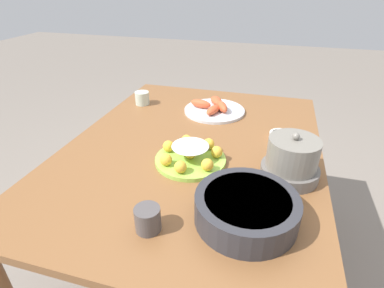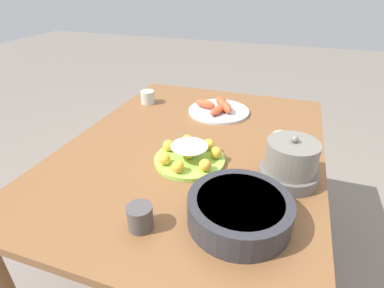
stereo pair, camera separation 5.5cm
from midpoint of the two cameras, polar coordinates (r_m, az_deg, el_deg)
name	(u,v)px [view 1 (the left image)]	position (r m, az deg, el deg)	size (l,w,h in m)	color
ground_plane	(193,262)	(1.73, -0.77, -21.62)	(12.00, 12.00, 0.00)	slate
dining_table	(193,162)	(1.29, -0.96, -3.46)	(1.36, 1.02, 0.73)	brown
cake_plate	(190,156)	(1.12, -1.70, -2.25)	(0.27, 0.27, 0.08)	#99CC4C
serving_bowl	(246,208)	(0.87, 8.50, -11.95)	(0.29, 0.29, 0.08)	#2D2D33
sauce_bowl	(281,136)	(1.33, 15.42, 1.51)	(0.10, 0.10, 0.03)	silver
seafood_platter	(214,108)	(1.55, 3.19, 6.77)	(0.31, 0.31, 0.06)	silver
cup_near	(142,98)	(1.67, -10.42, 8.59)	(0.08, 0.08, 0.07)	beige
cup_far	(148,219)	(0.86, -10.32, -13.92)	(0.07, 0.07, 0.07)	#4C4747
warming_pot	(291,160)	(1.06, 17.01, -2.98)	(0.20, 0.20, 0.17)	#66605B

